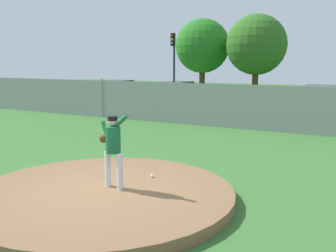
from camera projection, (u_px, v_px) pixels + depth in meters
ground_plane at (211, 147)px, 13.49m from camera, size 80.00×80.00×0.00m
asphalt_strip at (273, 117)px, 20.83m from camera, size 44.00×7.00×0.01m
pitchers_mound at (103, 195)px, 8.29m from camera, size 5.61×5.61×0.23m
pitcher_youth at (113, 144)px, 8.24m from camera, size 0.82×0.32×1.64m
baseball at (152, 176)px, 9.14m from camera, size 0.07×0.07×0.07m
chainlink_fence at (248, 107)px, 16.78m from camera, size 39.57×0.07×2.05m
parked_car_silver at (172, 97)px, 23.58m from camera, size 2.01×4.78×1.72m
parked_car_navy at (320, 103)px, 19.98m from camera, size 2.04×4.14×1.72m
parked_car_teal at (115, 94)px, 25.71m from camera, size 1.93×4.26×1.71m
traffic_light_near at (174, 55)px, 27.96m from camera, size 0.28×0.46×4.94m
tree_broad_right at (202, 46)px, 32.68m from camera, size 4.55×4.55×6.52m
tree_leaning_west at (256, 45)px, 29.73m from camera, size 4.64×4.64×6.55m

